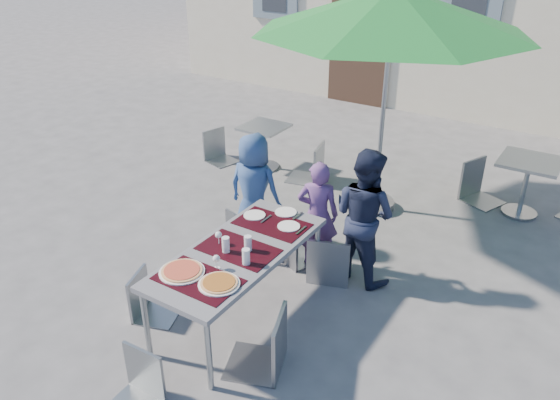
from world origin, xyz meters
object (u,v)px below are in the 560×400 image
Objects in this scene: pizza_near_left at (182,271)px; chair_0 at (243,209)px; dining_table at (238,255)px; child_2 at (364,215)px; bg_chair_r_0 at (312,141)px; chair_5 at (132,353)px; child_1 at (318,215)px; bg_chair_l_0 at (217,127)px; cafe_table_0 at (264,141)px; bg_chair_l_1 at (483,157)px; chair_3 at (144,271)px; cafe_table_1 at (527,177)px; child_0 at (254,189)px; chair_1 at (293,216)px; patio_umbrella at (392,10)px; chair_4 at (266,309)px; pizza_near_right at (219,283)px; chair_2 at (331,232)px.

chair_0 is (-0.51, 1.55, -0.26)m from pizza_near_left.
child_2 is (0.66, 1.24, 0.03)m from dining_table.
chair_5 is at bearing -78.15° from bg_chair_r_0.
child_1 is at bearing -58.73° from bg_chair_r_0.
child_1 is 2.47m from chair_5.
pizza_near_left is 4.18m from bg_chair_l_0.
bg_chair_l_1 is (3.01, 0.69, 0.18)m from cafe_table_0.
child_2 is at bearing 64.74° from pizza_near_left.
child_2 is at bearing 50.08° from chair_3.
cafe_table_1 is at bearing 57.54° from chair_3.
child_1 is at bearing -124.57° from cafe_table_1.
bg_chair_l_1 is at bearing 64.63° from chair_3.
child_0 reaches higher than chair_1.
chair_3 is 1.27× the size of cafe_table_0.
chair_5 is 4.48m from patio_umbrella.
child_2 is at bearing 9.85° from chair_0.
child_0 is at bearing -128.09° from bg_chair_l_1.
chair_1 is (0.63, -0.17, -0.09)m from child_0.
chair_4 reaches higher than chair_1.
cafe_table_0 is at bearing 106.42° from chair_3.
pizza_near_right is 4.36m from bg_chair_l_1.
bg_chair_l_1 is at bearing 12.91° from cafe_table_0.
chair_3 is 3.63m from cafe_table_0.
dining_table is at bearing -55.37° from chair_0.
chair_0 is (-0.69, 1.01, -0.18)m from dining_table.
bg_chair_l_0 reaches higher than chair_3.
child_1 is 2.69m from cafe_table_0.
patio_umbrella is at bearing -136.68° from bg_chair_l_1.
chair_3 is at bearing -106.30° from patio_umbrella.
chair_0 is at bearing 124.63° from dining_table.
bg_chair_r_0 reaches higher than cafe_table_0.
dining_table is 3.27m from patio_umbrella.
child_0 is at bearing -41.32° from bg_chair_l_0.
chair_0 is at bearing -134.21° from cafe_table_1.
child_2 is 1.46× the size of chair_2.
bg_chair_r_0 is at bearing -87.97° from child_0.
chair_5 is at bearing -89.42° from chair_1.
cafe_table_1 is at bearing -102.10° from child_2.
chair_4 is at bearing -46.37° from bg_chair_l_0.
chair_4 is (1.30, -1.68, -0.04)m from child_0.
chair_2 reaches higher than pizza_near_left.
patio_umbrella is 4.78× the size of cafe_table_0.
child_1 is 0.52m from child_2.
dining_table is at bearing 75.92° from child_2.
chair_4 is at bearing -106.98° from cafe_table_1.
dining_table is at bearing -48.35° from bg_chair_l_0.
child_0 is 0.29m from chair_0.
chair_3 is (-0.92, -1.64, -0.11)m from child_1.
chair_1 is at bearing 99.48° from pizza_near_right.
bg_chair_l_1 reaches higher than pizza_near_right.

